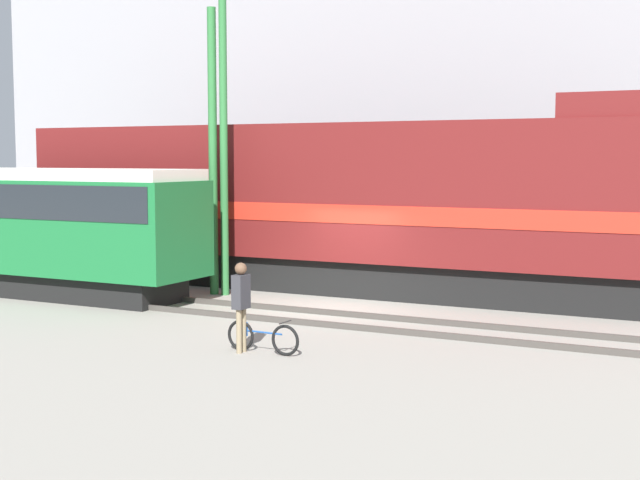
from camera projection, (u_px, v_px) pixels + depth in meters
ground_plane at (329, 309)px, 22.60m from camera, size 120.00×120.00×0.00m
track_near at (299, 316)px, 21.21m from camera, size 60.00×1.50×0.14m
track_far at (376, 290)px, 25.25m from camera, size 60.00×1.50×0.14m
building_backdrop at (476, 65)px, 32.65m from camera, size 40.14×6.00×14.41m
freight_locomotive at (332, 204)px, 25.66m from camera, size 19.55×3.04×5.36m
streetcar at (30, 222)px, 24.94m from camera, size 10.68×2.54×3.52m
bicycle at (263, 337)px, 17.44m from camera, size 1.65×0.44×0.67m
person at (241, 298)px, 17.43m from camera, size 0.24×0.37×1.78m
utility_pole_left at (213, 153)px, 24.67m from camera, size 0.24×0.24×7.92m
utility_pole_center at (224, 145)px, 24.49m from camera, size 0.22×0.22×8.31m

